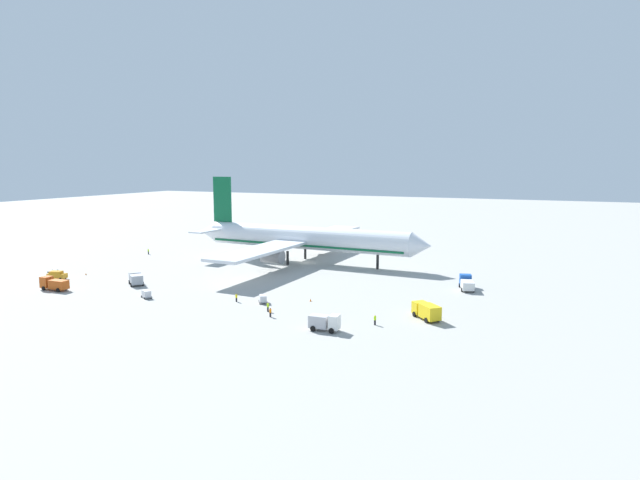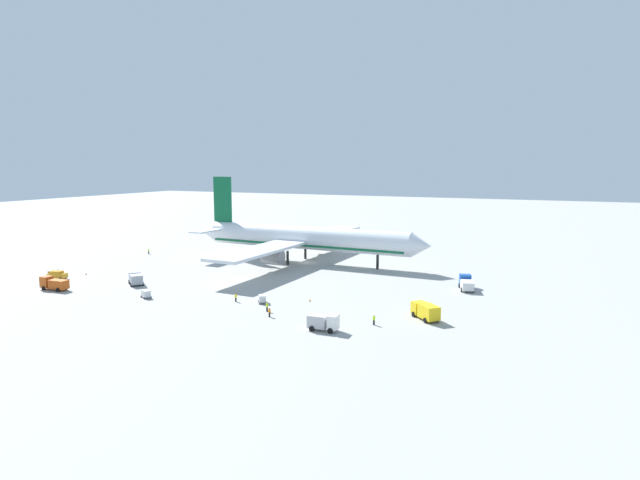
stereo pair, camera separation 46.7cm
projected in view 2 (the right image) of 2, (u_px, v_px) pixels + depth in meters
name	position (u px, v px, depth m)	size (l,w,h in m)	color
ground_plane	(306.00, 263.00, 143.83)	(600.00, 600.00, 0.00)	#9E9E99
airliner	(302.00, 238.00, 143.55)	(69.83, 71.08, 23.00)	silver
service_truck_0	(323.00, 322.00, 84.82)	(5.02, 2.53, 2.77)	white
service_truck_1	(136.00, 279.00, 117.31)	(5.32, 4.98, 2.51)	#999EA5
service_truck_2	(466.00, 283.00, 112.75)	(4.13, 6.95, 2.85)	#194CA5
service_truck_3	(426.00, 311.00, 90.98)	(5.92, 5.96, 2.77)	yellow
service_truck_4	(54.00, 283.00, 112.33)	(6.50, 2.53, 2.81)	#BF4C14
service_van	(57.00, 275.00, 123.06)	(4.54, 2.91, 1.97)	orange
baggage_cart_0	(262.00, 299.00, 101.98)	(2.54, 2.89, 1.54)	gray
baggage_cart_1	(53.00, 271.00, 131.56)	(2.09, 3.07, 0.40)	gray
baggage_cart_2	(146.00, 294.00, 105.87)	(3.10, 2.45, 1.55)	gray
ground_worker_0	(267.00, 307.00, 95.92)	(0.56, 0.56, 1.75)	black
ground_worker_1	(269.00, 312.00, 92.57)	(0.54, 0.54, 1.65)	black
ground_worker_2	(236.00, 297.00, 102.90)	(0.47, 0.47, 1.63)	black
ground_worker_3	(374.00, 320.00, 87.93)	(0.56, 0.56, 1.74)	black
ground_worker_4	(149.00, 251.00, 157.36)	(0.57, 0.57, 1.70)	black
traffic_cone_0	(310.00, 300.00, 103.15)	(0.36, 0.36, 0.55)	orange
traffic_cone_1	(283.00, 238.00, 189.66)	(0.36, 0.36, 0.55)	orange
traffic_cone_2	(411.00, 247.00, 168.70)	(0.36, 0.36, 0.55)	orange
traffic_cone_3	(86.00, 274.00, 128.06)	(0.36, 0.36, 0.55)	orange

